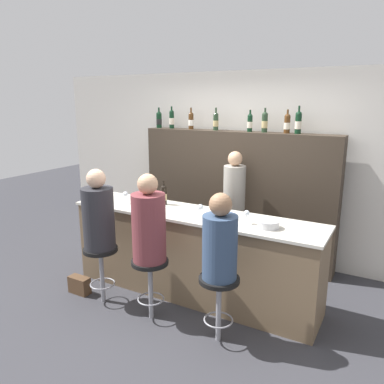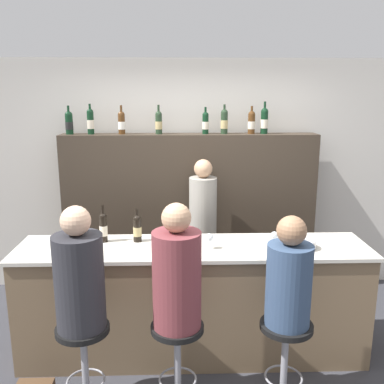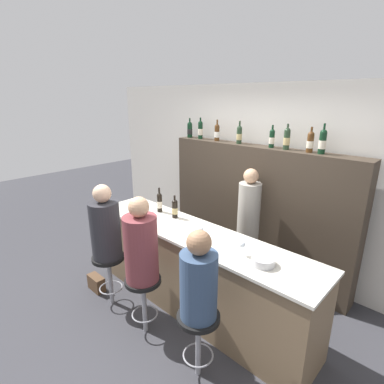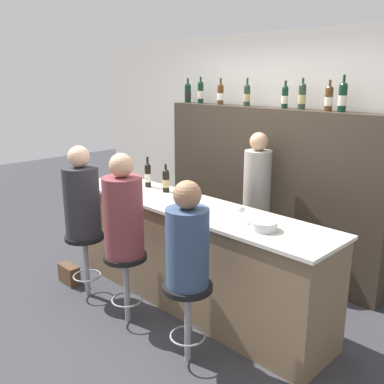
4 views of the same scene
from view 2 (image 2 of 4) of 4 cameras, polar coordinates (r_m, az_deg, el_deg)
The scene contains 25 objects.
ground_plane at distance 3.78m, azimuth 0.29°, elevation -23.11°, with size 16.00×16.00×0.00m, color #333338.
wall_back at distance 4.89m, azimuth -0.41°, elevation 2.12°, with size 6.40×0.05×2.60m.
bar_counter at distance 3.77m, azimuth 0.13°, elevation -14.29°, with size 2.93×0.65×0.99m.
back_bar_cabinet at distance 4.77m, azimuth -0.34°, elevation -3.10°, with size 2.74×0.28×1.80m.
wine_bottle_counter_0 at distance 3.72m, azimuth -11.74°, elevation -4.58°, with size 0.07×0.07×0.32m.
wine_bottle_counter_1 at distance 3.68m, azimuth -7.31°, elevation -4.77°, with size 0.07×0.07×0.29m.
wine_bottle_backbar_0 at distance 4.73m, azimuth -16.07°, elevation 8.88°, with size 0.08×0.08×0.30m.
wine_bottle_backbar_1 at distance 4.68m, azimuth -13.38°, elevation 9.16°, with size 0.07×0.07×0.32m.
wine_bottle_backbar_2 at distance 4.63m, azimuth -9.38°, elevation 9.13°, with size 0.07×0.07×0.30m.
wine_bottle_backbar_3 at distance 4.59m, azimuth -4.46°, elevation 9.25°, with size 0.07×0.07×0.30m.
wine_bottle_backbar_4 at distance 4.60m, azimuth 1.80°, elevation 9.23°, with size 0.07×0.07×0.28m.
wine_bottle_backbar_5 at distance 4.61m, azimuth 4.32°, elevation 9.38°, with size 0.08×0.08×0.31m.
wine_bottle_backbar_6 at distance 4.65m, azimuth 7.93°, elevation 9.20°, with size 0.08×0.08×0.29m.
wine_bottle_backbar_7 at distance 4.68m, azimuth 9.62°, elevation 9.37°, with size 0.08×0.08×0.34m.
wine_glass_0 at distance 3.57m, azimuth -14.42°, elevation -5.90°, with size 0.07×0.07×0.15m.
wine_glass_1 at distance 3.49m, azimuth 2.33°, elevation -6.16°, with size 0.07×0.07×0.13m.
wine_glass_2 at distance 3.57m, azimuth 10.93°, elevation -5.81°, with size 0.07×0.07×0.14m.
metal_bowl at distance 3.64m, azimuth 14.56°, elevation -6.73°, with size 0.21×0.21×0.07m.
bar_stool_left at distance 3.29m, azimuth -14.27°, elevation -19.10°, with size 0.38×0.38×0.64m.
guest_seated_left at distance 3.05m, azimuth -14.82°, elevation -10.84°, with size 0.34×0.34×0.87m.
bar_stool_middle at distance 3.21m, azimuth -1.96°, elevation -19.46°, with size 0.38×0.38×0.64m.
guest_seated_middle at distance 2.97m, azimuth -2.04°, elevation -10.92°, with size 0.34×0.34×0.89m.
bar_stool_right at distance 3.30m, azimuth 12.36°, elevation -18.83°, with size 0.38×0.38×0.64m.
guest_seated_right at distance 3.07m, azimuth 12.80°, elevation -11.17°, with size 0.32×0.32×0.79m.
bartender at distance 4.48m, azimuth 1.44°, elevation -6.34°, with size 0.28×0.28×1.58m.
Camera 2 is at (-0.11, -3.05, 2.23)m, focal length 40.00 mm.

